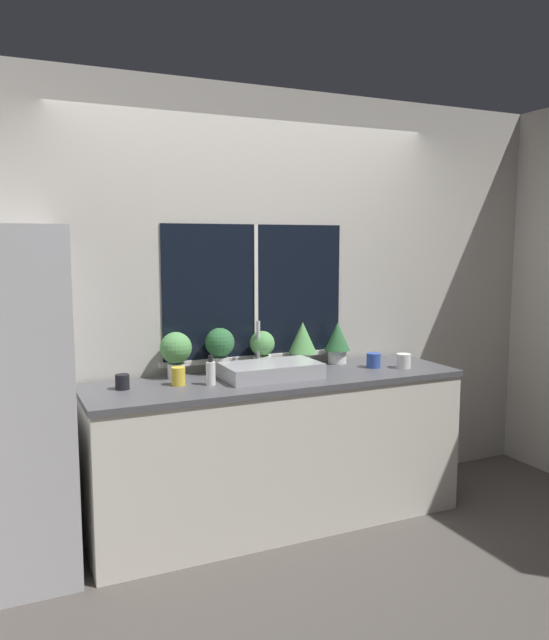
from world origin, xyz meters
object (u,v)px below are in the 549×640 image
soap_bottle (211,373)px  mug_blue (374,360)px  mug_black (122,382)px  mug_white (403,361)px  potted_plant_far_right (337,340)px  mug_yellow (178,376)px  potted_plant_right (303,340)px  potted_plant_center (262,348)px  potted_plant_left (220,346)px  sink (271,370)px  potted_plant_far_left (176,351)px

soap_bottle → mug_blue: (1.12, 0.03, -0.02)m
mug_black → mug_white: bearing=-5.3°
potted_plant_far_right → mug_yellow: bearing=-170.6°
potted_plant_far_right → potted_plant_right: bearing=180.0°
potted_plant_center → mug_white: potted_plant_center is taller
mug_black → mug_blue: size_ratio=0.88×
soap_bottle → mug_white: 1.29m
potted_plant_right → potted_plant_left: bearing=180.0°
potted_plant_left → potted_plant_right: 0.57m
sink → mug_blue: (0.73, 0.00, 0.00)m
potted_plant_far_left → mug_black: 0.41m
sink → mug_yellow: size_ratio=5.56×
potted_plant_far_left → mug_yellow: bearing=-102.5°
potted_plant_left → mug_blue: bearing=-13.2°
potted_plant_far_right → mug_yellow: size_ratio=2.66×
potted_plant_far_left → potted_plant_right: size_ratio=0.95×
potted_plant_far_right → mug_white: 0.46m
soap_bottle → potted_plant_far_left: bearing=116.3°
mug_white → mug_black: bearing=174.7°
soap_bottle → mug_white: bearing=-2.8°
potted_plant_left → mug_yellow: size_ratio=2.76×
potted_plant_center → potted_plant_right: 0.29m
potted_plant_right → mug_yellow: (-0.89, -0.19, -0.12)m
sink → potted_plant_left: size_ratio=2.02×
potted_plant_left → mug_white: (1.14, -0.32, -0.13)m
potted_plant_right → potted_plant_far_right: (0.26, 0.00, -0.02)m
potted_plant_center → potted_plant_right: potted_plant_right is taller
sink → potted_plant_left: bearing=136.5°
potted_plant_left → potted_plant_far_right: 0.84m
potted_plant_right → mug_blue: potted_plant_right is taller
potted_plant_left → soap_bottle: size_ratio=1.68×
sink → potted_plant_center: sink is taller
potted_plant_center → mug_black: 0.94m
sink → mug_black: sink is taller
potted_plant_far_left → potted_plant_left: potted_plant_left is taller
potted_plant_far_right → mug_blue: bearing=-58.8°
potted_plant_far_right → mug_yellow: 1.18m
potted_plant_center → mug_black: (-0.92, -0.16, -0.10)m
potted_plant_right → soap_bottle: (-0.72, -0.26, -0.10)m
potted_plant_center → potted_plant_far_right: size_ratio=0.91×
potted_plant_far_left → mug_white: size_ratio=2.98×
sink → potted_plant_far_right: bearing=21.1°
soap_bottle → mug_white: size_ratio=1.83×
potted_plant_far_right → soap_bottle: (-0.99, -0.26, -0.08)m
sink → potted_plant_center: (0.04, 0.23, 0.10)m
mug_white → soap_bottle: bearing=177.2°
mug_blue → potted_plant_right: bearing=150.3°
sink → mug_white: sink is taller
potted_plant_left → mug_black: bearing=-165.8°
sink → mug_blue: bearing=0.0°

